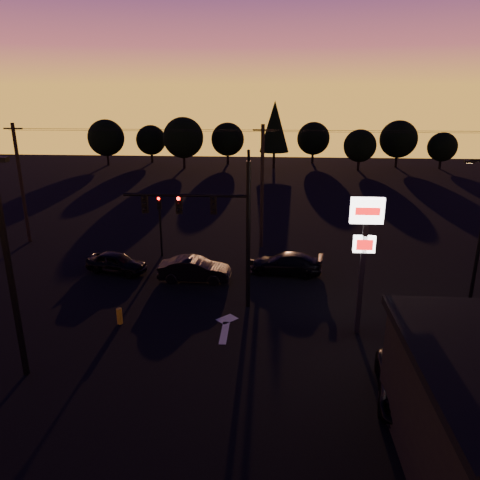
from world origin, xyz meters
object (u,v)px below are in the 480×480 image
object	(u,v)px
car_left	(116,263)
bollard	(120,316)
traffic_signal_mast	(218,220)
parking_lot_light	(7,257)
car_mid	(195,269)
car_right	(286,263)
pylon_sign	(365,238)
secondary_signal	(160,217)
suv_parked	(406,385)

from	to	relation	value
car_left	bollard	bearing A→B (deg)	-146.50
traffic_signal_mast	parking_lot_light	xyz separation A→B (m)	(-7.40, -6.99, 0.33)
bollard	traffic_signal_mast	bearing A→B (deg)	26.60
car_mid	parking_lot_light	bearing A→B (deg)	152.67
parking_lot_light	car_right	xyz separation A→B (m)	(11.19, 11.87, -4.59)
car_right	pylon_sign	bearing A→B (deg)	32.18
secondary_signal	pylon_sign	bearing A→B (deg)	-39.77
traffic_signal_mast	secondary_signal	xyz separation A→B (m)	(-4.90, 7.49, -2.07)
secondary_signal	parking_lot_light	xyz separation A→B (m)	(-2.50, -14.49, 2.41)
bollard	car_left	bearing A→B (deg)	109.01
secondary_signal	suv_parked	size ratio (longest dim) A/B	0.95
secondary_signal	car_mid	size ratio (longest dim) A/B	0.98
bollard	car_mid	xyz separation A→B (m)	(2.94, 5.78, 0.31)
traffic_signal_mast	car_left	world-z (taller)	traffic_signal_mast
car_right	bollard	bearing A→B (deg)	-41.71
bollard	suv_parked	distance (m)	13.90
car_right	car_mid	bearing A→B (deg)	-67.04
parking_lot_light	car_mid	distance (m)	12.58
parking_lot_light	bollard	size ratio (longest dim) A/B	10.79
pylon_sign	suv_parked	bearing A→B (deg)	-79.25
parking_lot_light	bollard	xyz separation A→B (m)	(2.58, 4.58, -4.85)
secondary_signal	pylon_sign	xyz separation A→B (m)	(12.00, -9.99, 2.05)
car_mid	car_right	size ratio (longest dim) A/B	0.95
suv_parked	pylon_sign	bearing A→B (deg)	110.08
secondary_signal	car_right	bearing A→B (deg)	-16.72
bollard	car_left	distance (m)	7.14
parking_lot_light	car_left	world-z (taller)	parking_lot_light
secondary_signal	traffic_signal_mast	bearing A→B (deg)	-56.81
parking_lot_light	car_mid	world-z (taller)	parking_lot_light
car_left	suv_parked	xyz separation A→B (m)	(15.22, -11.93, -0.04)
traffic_signal_mast	pylon_sign	distance (m)	7.52
pylon_sign	car_left	bearing A→B (deg)	154.41
traffic_signal_mast	bollard	size ratio (longest dim) A/B	10.13
parking_lot_light	traffic_signal_mast	bearing A→B (deg)	43.37
parking_lot_light	car_right	world-z (taller)	parking_lot_light
bollard	car_right	size ratio (longest dim) A/B	0.18
bollard	car_right	world-z (taller)	car_right
bollard	car_mid	bearing A→B (deg)	63.08
secondary_signal	car_right	world-z (taller)	secondary_signal
car_left	suv_parked	world-z (taller)	car_left
parking_lot_light	car_left	size ratio (longest dim) A/B	2.31
secondary_signal	car_right	size ratio (longest dim) A/B	0.93
car_mid	pylon_sign	bearing A→B (deg)	-122.42
pylon_sign	bollard	world-z (taller)	pylon_sign
traffic_signal_mast	suv_parked	size ratio (longest dim) A/B	1.87
parking_lot_light	car_right	bearing A→B (deg)	46.69
pylon_sign	car_left	world-z (taller)	pylon_sign
parking_lot_light	car_left	xyz separation A→B (m)	(0.25, 11.32, -4.60)
secondary_signal	car_left	size ratio (longest dim) A/B	1.10
traffic_signal_mast	car_right	bearing A→B (deg)	52.16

